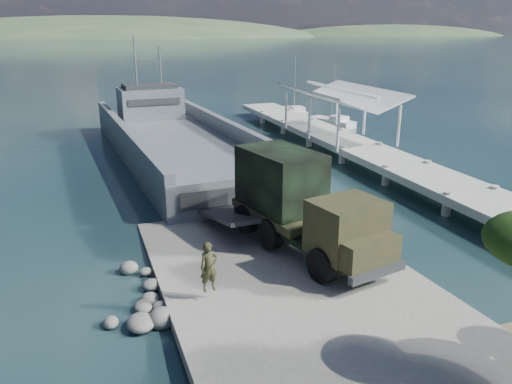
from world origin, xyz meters
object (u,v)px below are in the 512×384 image
(landing_craft, at_px, (178,148))
(soldier, at_px, (209,277))
(sailboat_far, at_px, (294,112))
(military_truck, at_px, (300,203))
(pier, at_px, (344,134))
(sailboat_near, at_px, (333,122))

(landing_craft, relative_size, soldier, 18.48)
(soldier, relative_size, sailboat_far, 0.27)
(landing_craft, distance_m, military_truck, 20.05)
(pier, relative_size, sailboat_far, 6.27)
(landing_craft, relative_size, sailboat_far, 4.90)
(sailboat_near, bearing_deg, pier, -132.42)
(sailboat_far, bearing_deg, pier, -97.44)
(sailboat_far, bearing_deg, soldier, -113.73)
(landing_craft, height_order, soldier, landing_craft)
(landing_craft, relative_size, military_truck, 3.70)
(pier, xyz_separation_m, military_truck, (-11.44, -16.86, 0.96))
(military_truck, relative_size, soldier, 4.99)
(military_truck, bearing_deg, landing_craft, 82.71)
(pier, distance_m, sailboat_near, 12.54)
(landing_craft, distance_m, soldier, 23.39)
(military_truck, bearing_deg, sailboat_far, 54.52)
(soldier, relative_size, sailboat_near, 0.28)
(landing_craft, bearing_deg, soldier, -101.85)
(landing_craft, height_order, sailboat_far, landing_craft)
(pier, xyz_separation_m, sailboat_far, (3.66, 18.65, -1.23))
(pier, height_order, sailboat_near, sailboat_near)
(sailboat_near, bearing_deg, soldier, -142.91)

